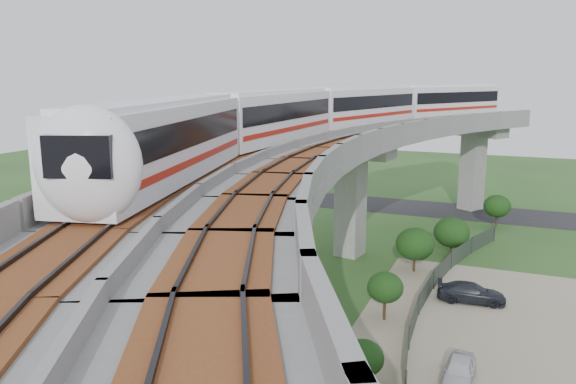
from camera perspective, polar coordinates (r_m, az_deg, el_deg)
name	(u,v)px	position (r m, az deg, el deg)	size (l,w,h in m)	color
ground	(295,296)	(39.61, 0.75, -10.55)	(160.00, 160.00, 0.00)	#2F5220
dirt_lot	(511,344)	(35.49, 21.71, -14.17)	(18.00, 26.00, 0.04)	gray
asphalt_road	(388,205)	(67.21, 10.10, -1.34)	(60.00, 8.00, 0.03)	#232326
viaduct	(352,171)	(35.93, 6.50, 2.09)	(19.58, 73.98, 11.40)	#99968E
metro_train	(345,111)	(44.17, 5.80, 8.16)	(14.90, 60.73, 3.64)	white
fence	(440,308)	(37.18, 15.17, -11.27)	(3.87, 38.73, 1.50)	#2D382D
tree_0	(497,206)	(59.58, 20.48, -1.36)	(2.63, 2.63, 3.40)	#382314
tree_1	(452,232)	(49.52, 16.30, -3.96)	(2.99, 2.99, 3.30)	#382314
tree_2	(415,244)	(44.60, 12.79, -5.17)	(2.96, 2.96, 3.53)	#382314
tree_3	(385,287)	(35.74, 9.85, -9.53)	(2.25, 2.25, 3.13)	#382314
tree_4	(363,358)	(28.61, 7.66, -16.36)	(2.04, 2.04, 2.47)	#382314
car_white	(459,371)	(30.42, 17.02, -17.01)	(1.45, 3.61, 1.23)	silver
car_dark	(471,293)	(40.33, 18.13, -9.70)	(1.81, 4.46, 1.29)	black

